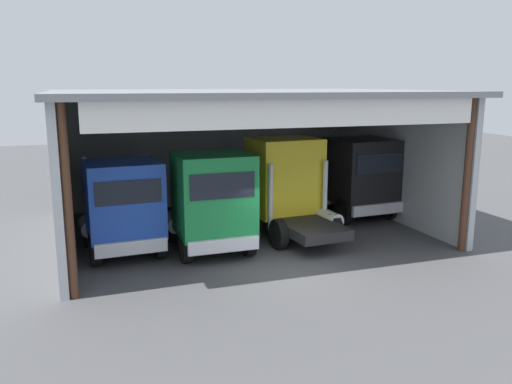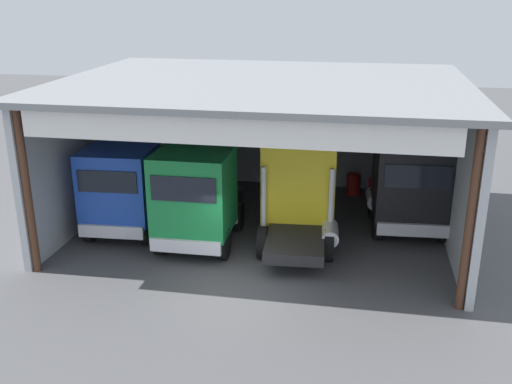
{
  "view_description": "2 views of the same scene",
  "coord_description": "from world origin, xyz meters",
  "px_view_note": "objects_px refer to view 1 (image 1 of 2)",
  "views": [
    {
      "loc": [
        -6.08,
        -14.2,
        5.72
      ],
      "look_at": [
        0.0,
        3.6,
        1.85
      ],
      "focal_mm": 36.89,
      "sensor_mm": 36.0,
      "label": 1
    },
    {
      "loc": [
        3.42,
        -15.08,
        8.53
      ],
      "look_at": [
        0.0,
        3.6,
        1.85
      ],
      "focal_mm": 41.19,
      "sensor_mm": 36.0,
      "label": 2
    }
  ],
  "objects_px": {
    "truck_blue_left_bay": "(122,206)",
    "tool_cart": "(309,195)",
    "truck_black_center_bay": "(358,176)",
    "oil_drum": "(281,194)",
    "truck_green_yard_outside": "(210,201)",
    "truck_yellow_center_right_bay": "(288,186)"
  },
  "relations": [
    {
      "from": "truck_black_center_bay",
      "to": "oil_drum",
      "type": "relative_size",
      "value": 5.01
    },
    {
      "from": "truck_blue_left_bay",
      "to": "truck_green_yard_outside",
      "type": "relative_size",
      "value": 0.93
    },
    {
      "from": "truck_black_center_bay",
      "to": "tool_cart",
      "type": "distance_m",
      "value": 3.34
    },
    {
      "from": "truck_green_yard_outside",
      "to": "tool_cart",
      "type": "height_order",
      "value": "truck_green_yard_outside"
    },
    {
      "from": "truck_blue_left_bay",
      "to": "oil_drum",
      "type": "bearing_deg",
      "value": -147.6
    },
    {
      "from": "truck_green_yard_outside",
      "to": "truck_black_center_bay",
      "type": "distance_m",
      "value": 7.62
    },
    {
      "from": "truck_green_yard_outside",
      "to": "truck_yellow_center_right_bay",
      "type": "height_order",
      "value": "truck_yellow_center_right_bay"
    },
    {
      "from": "truck_blue_left_bay",
      "to": "tool_cart",
      "type": "bearing_deg",
      "value": -155.2
    },
    {
      "from": "truck_blue_left_bay",
      "to": "oil_drum",
      "type": "distance_m",
      "value": 9.98
    },
    {
      "from": "truck_yellow_center_right_bay",
      "to": "tool_cart",
      "type": "relative_size",
      "value": 4.86
    },
    {
      "from": "truck_black_center_bay",
      "to": "tool_cart",
      "type": "height_order",
      "value": "truck_black_center_bay"
    },
    {
      "from": "truck_black_center_bay",
      "to": "oil_drum",
      "type": "distance_m",
      "value": 4.54
    },
    {
      "from": "truck_blue_left_bay",
      "to": "oil_drum",
      "type": "relative_size",
      "value": 5.13
    },
    {
      "from": "truck_blue_left_bay",
      "to": "tool_cart",
      "type": "height_order",
      "value": "truck_blue_left_bay"
    },
    {
      "from": "truck_blue_left_bay",
      "to": "tool_cart",
      "type": "xyz_separation_m",
      "value": [
        9.1,
        4.88,
        -1.22
      ]
    },
    {
      "from": "truck_black_center_bay",
      "to": "tool_cart",
      "type": "xyz_separation_m",
      "value": [
        -0.95,
        2.9,
        -1.36
      ]
    },
    {
      "from": "truck_yellow_center_right_bay",
      "to": "tool_cart",
      "type": "height_order",
      "value": "truck_yellow_center_right_bay"
    },
    {
      "from": "oil_drum",
      "to": "tool_cart",
      "type": "height_order",
      "value": "tool_cart"
    },
    {
      "from": "oil_drum",
      "to": "truck_yellow_center_right_bay",
      "type": "bearing_deg",
      "value": -109.26
    },
    {
      "from": "truck_blue_left_bay",
      "to": "truck_yellow_center_right_bay",
      "type": "bearing_deg",
      "value": -177.8
    },
    {
      "from": "truck_blue_left_bay",
      "to": "truck_black_center_bay",
      "type": "xyz_separation_m",
      "value": [
        10.05,
        1.98,
        0.14
      ]
    },
    {
      "from": "truck_black_center_bay",
      "to": "oil_drum",
      "type": "bearing_deg",
      "value": -65.64
    }
  ]
}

